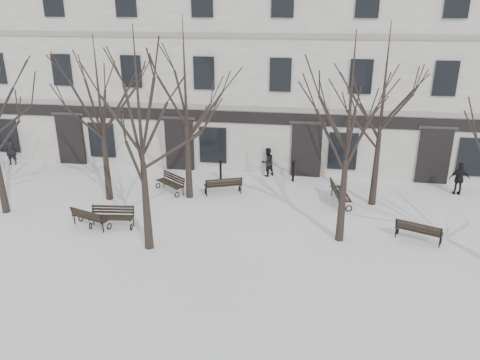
% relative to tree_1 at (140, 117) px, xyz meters
% --- Properties ---
extents(ground, '(100.00, 100.00, 0.00)m').
position_rel_tree_1_xyz_m(ground, '(2.14, 1.14, -5.11)').
color(ground, white).
rests_on(ground, ground).
extents(building, '(40.40, 10.20, 11.40)m').
position_rel_tree_1_xyz_m(building, '(2.14, 14.09, 0.41)').
color(building, silver).
rests_on(building, ground).
extents(tree_1, '(5.72, 5.72, 8.17)m').
position_rel_tree_1_xyz_m(tree_1, '(0.00, 0.00, 0.00)').
color(tree_1, black).
rests_on(tree_1, ground).
extents(tree_2, '(5.59, 5.59, 7.98)m').
position_rel_tree_1_xyz_m(tree_2, '(7.21, 1.84, -0.12)').
color(tree_2, black).
rests_on(tree_2, ground).
extents(tree_4, '(5.32, 5.32, 7.61)m').
position_rel_tree_1_xyz_m(tree_4, '(-3.53, 4.32, -0.35)').
color(tree_4, black).
rests_on(tree_4, ground).
extents(tree_5, '(5.87, 5.87, 8.39)m').
position_rel_tree_1_xyz_m(tree_5, '(0.21, 5.15, 0.14)').
color(tree_5, black).
rests_on(tree_5, ground).
extents(tree_6, '(5.71, 5.71, 8.15)m').
position_rel_tree_1_xyz_m(tree_6, '(8.85, 5.71, -0.01)').
color(tree_6, black).
rests_on(tree_6, ground).
extents(bench_0, '(1.86, 0.84, 0.91)m').
position_rel_tree_1_xyz_m(bench_0, '(-2.12, 1.46, -4.61)').
color(bench_0, black).
rests_on(bench_0, ground).
extents(bench_1, '(1.80, 1.14, 0.86)m').
position_rel_tree_1_xyz_m(bench_1, '(-3.02, 1.28, -4.64)').
color(bench_1, black).
rests_on(bench_1, ground).
extents(bench_2, '(1.83, 1.22, 0.88)m').
position_rel_tree_1_xyz_m(bench_2, '(10.25, 2.19, -4.63)').
color(bench_2, black).
rests_on(bench_2, ground).
extents(bench_3, '(1.74, 1.55, 0.88)m').
position_rel_tree_1_xyz_m(bench_3, '(-0.88, 5.71, -4.63)').
color(bench_3, black).
rests_on(bench_3, ground).
extents(bench_4, '(1.90, 1.27, 0.91)m').
position_rel_tree_1_xyz_m(bench_4, '(1.75, 5.77, -4.61)').
color(bench_4, black).
rests_on(bench_4, ground).
extents(bench_5, '(1.04, 2.05, 0.99)m').
position_rel_tree_1_xyz_m(bench_5, '(7.30, 5.51, -4.57)').
color(bench_5, black).
rests_on(bench_5, ground).
extents(bollard_a, '(0.14, 0.14, 1.11)m').
position_rel_tree_1_xyz_m(bollard_a, '(1.23, 7.68, -4.51)').
color(bollard_a, black).
rests_on(bollard_a, ground).
extents(bollard_b, '(0.15, 0.15, 1.16)m').
position_rel_tree_1_xyz_m(bollard_b, '(5.02, 8.13, -4.48)').
color(bollard_b, black).
rests_on(bollard_b, ground).
extents(pedestrian_a, '(0.71, 0.55, 1.74)m').
position_rel_tree_1_xyz_m(pedestrian_a, '(-11.29, 8.34, -5.11)').
color(pedestrian_a, black).
rests_on(pedestrian_a, ground).
extents(pedestrian_b, '(0.96, 0.96, 1.57)m').
position_rel_tree_1_xyz_m(pedestrian_b, '(3.59, 8.78, -5.11)').
color(pedestrian_b, black).
rests_on(pedestrian_b, ground).
extents(pedestrian_c, '(0.96, 0.43, 1.62)m').
position_rel_tree_1_xyz_m(pedestrian_c, '(13.10, 7.61, -5.11)').
color(pedestrian_c, black).
rests_on(pedestrian_c, ground).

